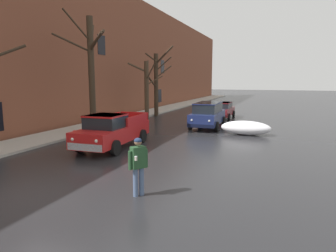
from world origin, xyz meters
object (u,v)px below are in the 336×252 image
bare_tree_mid_block (146,88)px  sedan_maroon_parked_kerbside_mid (222,110)px  fire_hydrant (75,137)px  bare_tree_second_along_sidewalk (91,70)px  bare_tree_far_down_block (157,82)px  pedestrian_with_coffee (138,162)px  suv_darkblue_parked_kerbside_close (208,114)px  pickup_truck_red_approaching_near_lane (112,131)px

bare_tree_mid_block → sedan_maroon_parked_kerbside_mid: size_ratio=1.21×
bare_tree_mid_block → sedan_maroon_parked_kerbside_mid: bearing=21.9°
bare_tree_mid_block → fire_hydrant: 11.40m
bare_tree_second_along_sidewalk → fire_hydrant: 4.71m
bare_tree_far_down_block → pedestrian_with_coffee: 20.29m
bare_tree_mid_block → suv_darkblue_parked_kerbside_close: 7.38m
bare_tree_second_along_sidewalk → pickup_truck_red_approaching_near_lane: bare_tree_second_along_sidewalk is taller
bare_tree_far_down_block → sedan_maroon_parked_kerbside_mid: bare_tree_far_down_block is taller
fire_hydrant → pedestrian_with_coffee: bearing=-40.0°
bare_tree_second_along_sidewalk → sedan_maroon_parked_kerbside_mid: 12.85m
bare_tree_mid_block → pickup_truck_red_approaching_near_lane: bare_tree_mid_block is taller
bare_tree_second_along_sidewalk → fire_hydrant: bearing=-74.9°
pickup_truck_red_approaching_near_lane → pedestrian_with_coffee: 6.75m
suv_darkblue_parked_kerbside_close → sedan_maroon_parked_kerbside_mid: bearing=90.9°
sedan_maroon_parked_kerbside_mid → fire_hydrant: bearing=-111.8°
sedan_maroon_parked_kerbside_mid → pedestrian_with_coffee: bearing=-86.5°
suv_darkblue_parked_kerbside_close → sedan_maroon_parked_kerbside_mid: suv_darkblue_parked_kerbside_close is taller
suv_darkblue_parked_kerbside_close → pedestrian_with_coffee: (1.09, -13.39, 0.05)m
sedan_maroon_parked_kerbside_mid → bare_tree_second_along_sidewalk: bearing=-120.1°
bare_tree_second_along_sidewalk → bare_tree_far_down_block: (0.04, 10.33, -0.77)m
bare_tree_far_down_block → fire_hydrant: bearing=-86.8°
bare_tree_mid_block → pickup_truck_red_approaching_near_lane: size_ratio=0.99×
bare_tree_second_along_sidewalk → bare_tree_far_down_block: bearing=89.8°
bare_tree_second_along_sidewalk → pickup_truck_red_approaching_near_lane: 5.50m
suv_darkblue_parked_kerbside_close → bare_tree_mid_block: bearing=152.6°
pickup_truck_red_approaching_near_lane → fire_hydrant: pickup_truck_red_approaching_near_lane is taller
bare_tree_second_along_sidewalk → sedan_maroon_parked_kerbside_mid: bare_tree_second_along_sidewalk is taller
pedestrian_with_coffee → fire_hydrant: 8.70m
pickup_truck_red_approaching_near_lane → pedestrian_with_coffee: size_ratio=3.03×
sedan_maroon_parked_kerbside_mid → fire_hydrant: size_ratio=6.12×
fire_hydrant → suv_darkblue_parked_kerbside_close: bearing=54.6°
suv_darkblue_parked_kerbside_close → fire_hydrant: 9.61m
suv_darkblue_parked_kerbside_close → sedan_maroon_parked_kerbside_mid: size_ratio=1.11×
bare_tree_far_down_block → pedestrian_with_coffee: bare_tree_far_down_block is taller
pedestrian_with_coffee → pickup_truck_red_approaching_near_lane: bearing=127.7°
bare_tree_far_down_block → suv_darkblue_parked_kerbside_close: (6.28, -5.39, -2.24)m
pickup_truck_red_approaching_near_lane → pedestrian_with_coffee: (4.12, -5.34, 0.15)m
fire_hydrant → bare_tree_far_down_block: bearing=93.2°
suv_darkblue_parked_kerbside_close → pedestrian_with_coffee: size_ratio=2.75×
sedan_maroon_parked_kerbside_mid → pedestrian_with_coffee: (1.19, -19.20, 0.28)m
bare_tree_far_down_block → pickup_truck_red_approaching_near_lane: bearing=-76.4°
bare_tree_far_down_block → pickup_truck_red_approaching_near_lane: (3.25, -13.44, -2.35)m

